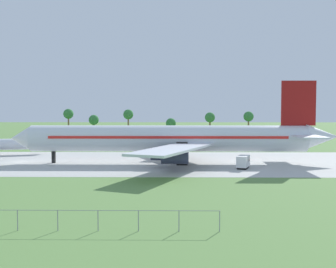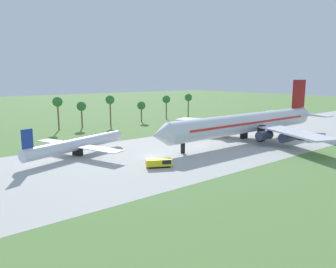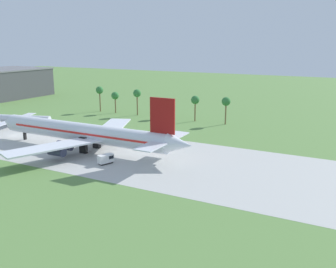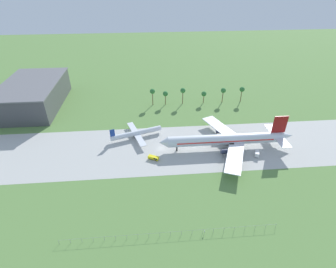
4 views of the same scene
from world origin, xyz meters
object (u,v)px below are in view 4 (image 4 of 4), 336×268
object	(u,v)px
jet_airliner	(228,139)
no_stopping_sign	(205,232)
baggage_tug	(154,158)
terminal_building	(33,94)
fuel_truck	(257,153)
regional_aircraft	(136,133)

from	to	relation	value
jet_airliner	no_stopping_sign	bearing A→B (deg)	-113.65
baggage_tug	terminal_building	size ratio (longest dim) A/B	0.10
baggage_tug	fuel_truck	xyz separation A→B (m)	(53.81, -1.49, 0.41)
jet_airliner	fuel_truck	bearing A→B (deg)	-31.10
regional_aircraft	baggage_tug	distance (m)	23.58
baggage_tug	fuel_truck	size ratio (longest dim) A/B	1.22
fuel_truck	terminal_building	xyz separation A→B (m)	(-134.92, 70.46, 7.22)
regional_aircraft	terminal_building	xyz separation A→B (m)	(-71.78, 47.39, 5.85)
terminal_building	fuel_truck	bearing A→B (deg)	-27.58
jet_airliner	regional_aircraft	distance (m)	51.60
no_stopping_sign	baggage_tug	bearing A→B (deg)	110.02
jet_airliner	fuel_truck	xyz separation A→B (m)	(13.78, -8.31, -4.08)
fuel_truck	no_stopping_sign	distance (m)	58.01
regional_aircraft	baggage_tug	xyz separation A→B (m)	(9.34, -21.58, -1.77)
fuel_truck	jet_airliner	bearing A→B (deg)	148.90
jet_airliner	terminal_building	size ratio (longest dim) A/B	1.20
baggage_tug	no_stopping_sign	size ratio (longest dim) A/B	3.48
regional_aircraft	fuel_truck	size ratio (longest dim) A/B	6.17
terminal_building	no_stopping_sign	bearing A→B (deg)	-49.62
regional_aircraft	baggage_tug	size ratio (longest dim) A/B	5.05
fuel_truck	terminal_building	bearing A→B (deg)	152.42
baggage_tug	no_stopping_sign	world-z (taller)	baggage_tug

